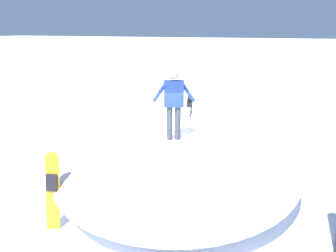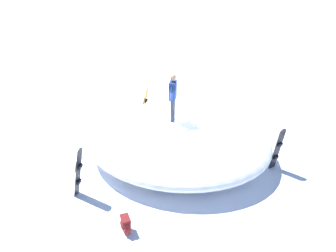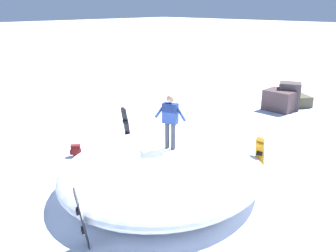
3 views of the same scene
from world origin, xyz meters
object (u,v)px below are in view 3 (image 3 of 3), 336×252
object	(u,v)px
snowboard_secondary_upright	(126,126)
backpack_near	(76,150)
snowboard_primary_upright	(81,217)
snowboarder_standing	(170,118)
snowboard_tertiary_upright	(260,157)

from	to	relation	value
snowboard_secondary_upright	backpack_near	size ratio (longest dim) A/B	2.85
snowboard_primary_upright	snowboard_secondary_upright	xyz separation A→B (m)	(4.87, 4.28, 0.05)
snowboarder_standing	snowboard_tertiary_upright	size ratio (longest dim) A/B	1.08
snowboarder_standing	snowboard_primary_upright	size ratio (longest dim) A/B	1.06
snowboard_primary_upright	snowboard_secondary_upright	bearing A→B (deg)	41.29
snowboarder_standing	backpack_near	world-z (taller)	snowboarder_standing
snowboard_tertiary_upright	snowboard_primary_upright	bearing A→B (deg)	168.64
snowboard_tertiary_upright	backpack_near	distance (m)	6.89
snowboard_primary_upright	backpack_near	size ratio (longest dim) A/B	2.70
snowboard_secondary_upright	snowboard_tertiary_upright	world-z (taller)	snowboard_secondary_upright
snowboarder_standing	snowboard_primary_upright	bearing A→B (deg)	-170.47
snowboard_secondary_upright	snowboard_primary_upright	bearing A→B (deg)	-138.71
snowboard_secondary_upright	backpack_near	bearing A→B (deg)	164.05
snowboard_primary_upright	snowboard_tertiary_upright	xyz separation A→B (m)	(6.01, -1.21, -0.02)
snowboard_secondary_upright	snowboard_tertiary_upright	bearing A→B (deg)	-78.25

